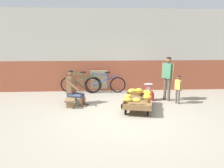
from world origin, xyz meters
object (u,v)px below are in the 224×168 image
(banana_cart, at_px, (138,102))
(plastic_crate, at_px, (148,96))
(weighing_scale, at_px, (148,88))
(sign_board, at_px, (99,81))
(vendor_seated, at_px, (74,88))
(bicycle_near_left, at_px, (81,84))
(low_bench, at_px, (72,98))
(customer_adult, at_px, (168,74))
(bicycle_far_left, at_px, (105,84))
(customer_child, at_px, (178,87))

(banana_cart, bearing_deg, plastic_crate, 60.70)
(weighing_scale, distance_m, sign_board, 2.25)
(vendor_seated, xyz_separation_m, bicycle_near_left, (0.09, 1.60, -0.21))
(low_bench, relative_size, customer_adult, 0.72)
(vendor_seated, xyz_separation_m, sign_board, (0.82, 1.76, -0.13))
(vendor_seated, relative_size, bicycle_near_left, 0.69)
(bicycle_far_left, height_order, customer_adult, customer_adult)
(banana_cart, xyz_separation_m, sign_board, (-1.19, 2.40, 0.20))
(sign_board, xyz_separation_m, customer_child, (2.63, -1.87, 0.14))
(low_bench, height_order, vendor_seated, vendor_seated)
(bicycle_far_left, bearing_deg, customer_adult, -28.54)
(bicycle_far_left, bearing_deg, banana_cart, -65.50)
(bicycle_far_left, height_order, customer_child, customer_child)
(customer_adult, distance_m, customer_child, 0.59)
(weighing_scale, relative_size, customer_child, 0.32)
(sign_board, bearing_deg, bicycle_near_left, -167.09)
(plastic_crate, bearing_deg, bicycle_far_left, 143.26)
(banana_cart, distance_m, weighing_scale, 1.13)
(sign_board, bearing_deg, weighing_scale, -39.39)
(bicycle_far_left, bearing_deg, plastic_crate, -36.74)
(vendor_seated, distance_m, bicycle_near_left, 1.61)
(low_bench, distance_m, vendor_seated, 0.38)
(bicycle_near_left, xyz_separation_m, customer_adult, (3.12, -1.31, 0.60))
(sign_board, bearing_deg, customer_child, -35.47)
(banana_cart, relative_size, vendor_seated, 1.40)
(weighing_scale, height_order, customer_child, customer_child)
(plastic_crate, relative_size, bicycle_far_left, 0.22)
(plastic_crate, relative_size, customer_child, 0.38)
(low_bench, height_order, customer_child, customer_child)
(bicycle_near_left, bearing_deg, customer_child, -26.94)
(low_bench, distance_m, bicycle_far_left, 1.83)
(banana_cart, distance_m, bicycle_far_left, 2.30)
(low_bench, height_order, bicycle_near_left, bicycle_near_left)
(banana_cart, distance_m, low_bench, 2.20)
(banana_cart, height_order, customer_adult, customer_adult)
(plastic_crate, distance_m, sign_board, 2.27)
(customer_adult, relative_size, customer_child, 1.62)
(bicycle_far_left, distance_m, customer_child, 2.87)
(weighing_scale, height_order, bicycle_near_left, bicycle_near_left)
(plastic_crate, bearing_deg, vendor_seated, -172.51)
(bicycle_near_left, bearing_deg, customer_adult, -22.78)
(vendor_seated, xyz_separation_m, bicycle_far_left, (1.06, 1.46, -0.21))
(bicycle_near_left, xyz_separation_m, sign_board, (0.73, 0.17, 0.09))
(customer_child, bearing_deg, sign_board, 144.53)
(customer_adult, bearing_deg, low_bench, -175.59)
(vendor_seated, distance_m, sign_board, 1.95)
(customer_adult, bearing_deg, vendor_seated, -174.89)
(bicycle_near_left, height_order, customer_child, customer_child)
(bicycle_near_left, distance_m, sign_board, 0.75)
(bicycle_near_left, height_order, bicycle_far_left, same)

